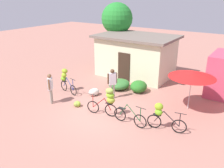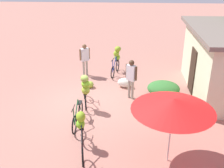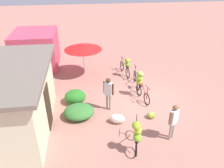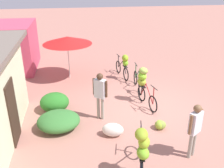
% 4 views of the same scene
% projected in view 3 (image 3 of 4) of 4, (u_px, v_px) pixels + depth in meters
% --- Properties ---
extents(ground_plane, '(60.00, 60.00, 0.00)m').
position_uv_depth(ground_plane, '(143.00, 100.00, 12.16)').
color(ground_plane, '#AB7162').
extents(building_low, '(5.53, 3.82, 2.93)m').
position_uv_depth(building_low, '(6.00, 100.00, 9.44)').
color(building_low, beige).
rests_on(building_low, ground).
extents(shop_pink, '(3.20, 2.80, 2.45)m').
position_uv_depth(shop_pink, '(36.00, 49.00, 15.47)').
color(shop_pink, '#C8445F').
rests_on(shop_pink, ground).
extents(hedge_bush_front_left, '(1.26, 1.45, 0.60)m').
position_uv_depth(hedge_bush_front_left, '(79.00, 112.00, 10.73)').
color(hedge_bush_front_left, '#377734').
rests_on(hedge_bush_front_left, ground).
extents(hedge_bush_front_right, '(1.00, 1.09, 0.72)m').
position_uv_depth(hedge_bush_front_right, '(75.00, 97.00, 11.78)').
color(hedge_bush_front_right, '#2A7325').
rests_on(hedge_bush_front_right, ground).
extents(market_umbrella, '(2.34, 2.34, 2.11)m').
position_uv_depth(market_umbrella, '(83.00, 47.00, 13.86)').
color(market_umbrella, beige).
rests_on(market_umbrella, ground).
extents(bicycle_leftmost, '(1.60, 0.50, 1.45)m').
position_uv_depth(bicycle_leftmost, '(137.00, 133.00, 8.57)').
color(bicycle_leftmost, black).
rests_on(bicycle_leftmost, ground).
extents(bicycle_near_pile, '(1.61, 0.51, 1.48)m').
position_uv_depth(bicycle_near_pile, '(140.00, 83.00, 12.04)').
color(bicycle_near_pile, black).
rests_on(bicycle_near_pile, ground).
extents(bicycle_center_loaded, '(1.75, 0.15, 1.02)m').
position_uv_depth(bicycle_center_loaded, '(136.00, 80.00, 13.42)').
color(bicycle_center_loaded, black).
rests_on(bicycle_center_loaded, ground).
extents(bicycle_by_shop, '(1.72, 0.44, 1.26)m').
position_uv_depth(bicycle_by_shop, '(126.00, 65.00, 14.41)').
color(bicycle_by_shop, black).
rests_on(bicycle_by_shop, ground).
extents(banana_pile_on_ground, '(0.44, 0.47, 0.31)m').
position_uv_depth(banana_pile_on_ground, '(151.00, 115.00, 10.73)').
color(banana_pile_on_ground, '#98BC35').
rests_on(banana_pile_on_ground, ground).
extents(produce_sack, '(0.61, 0.79, 0.44)m').
position_uv_depth(produce_sack, '(117.00, 119.00, 10.38)').
color(produce_sack, silver).
rests_on(produce_sack, ground).
extents(person_vendor, '(0.39, 0.49, 1.69)m').
position_uv_depth(person_vendor, '(174.00, 119.00, 9.06)').
color(person_vendor, gray).
rests_on(person_vendor, ground).
extents(person_bystander, '(0.40, 0.48, 1.76)m').
position_uv_depth(person_bystander, '(108.00, 91.00, 10.90)').
color(person_bystander, gray).
rests_on(person_bystander, ground).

